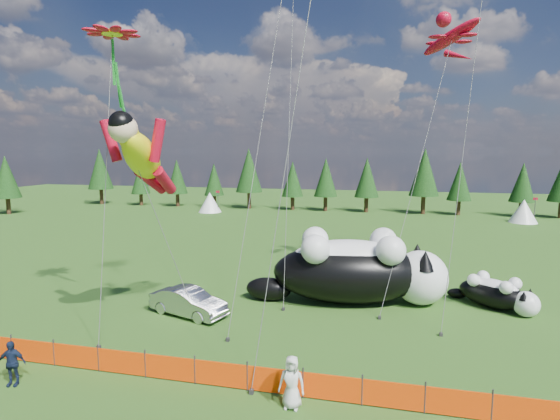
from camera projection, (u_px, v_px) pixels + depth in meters
name	position (u px, v px, depth m)	size (l,w,h in m)	color
ground	(246.00, 351.00, 18.63)	(160.00, 160.00, 0.00)	#0F3609
safety_fence	(221.00, 374.00, 15.67)	(22.06, 0.06, 1.10)	#262626
tree_line	(342.00, 183.00, 61.52)	(90.00, 4.00, 8.00)	black
festival_tents	(427.00, 208.00, 54.56)	(50.00, 3.20, 2.80)	white
cat_large	(357.00, 269.00, 24.38)	(11.26, 5.22, 4.08)	black
cat_small	(497.00, 293.00, 23.54)	(4.23, 3.62, 1.79)	black
car	(188.00, 302.00, 22.59)	(1.49, 4.28, 1.41)	#B0B0B5
spectator_c	(12.00, 363.00, 15.78)	(0.98, 0.50, 1.67)	#15203A
spectator_e	(292.00, 382.00, 14.36)	(0.87, 0.57, 1.79)	silver
superhero_kite	(142.00, 157.00, 19.44)	(5.42, 5.69, 10.45)	yellow
gecko_kite	(451.00, 37.00, 26.22)	(6.81, 10.21, 17.24)	#BB0923
flower_kite	(112.00, 37.00, 19.93)	(3.16, 4.61, 14.02)	#BB0923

